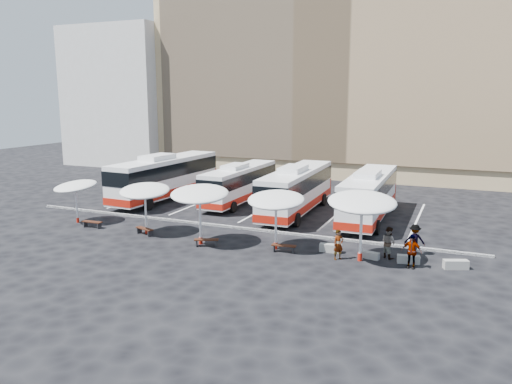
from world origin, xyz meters
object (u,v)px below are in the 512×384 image
at_px(bus_3, 369,194).
at_px(wood_bench_2, 206,241).
at_px(passenger_3, 415,240).
at_px(wood_bench_1, 145,230).
at_px(sunshade_4, 362,202).
at_px(conc_bench_1, 370,255).
at_px(conc_bench_3, 456,264).
at_px(sunshade_3, 276,200).
at_px(bus_0, 166,176).
at_px(passenger_1, 389,243).
at_px(passenger_2, 411,252).
at_px(wood_bench_3, 284,247).
at_px(conc_bench_0, 330,248).
at_px(bus_1, 240,183).
at_px(sunshade_0, 75,186).
at_px(sunshade_1, 145,191).
at_px(wood_bench_0, 92,223).
at_px(sunshade_2, 200,194).
at_px(passenger_0, 338,245).
at_px(conc_bench_2, 408,259).
at_px(bus_2, 297,188).

relative_size(bus_3, wood_bench_2, 7.83).
bearing_deg(passenger_3, wood_bench_1, 0.81).
distance_m(sunshade_4, wood_bench_1, 14.67).
bearing_deg(conc_bench_1, conc_bench_3, 1.29).
bearing_deg(sunshade_3, bus_0, 145.19).
bearing_deg(passenger_1, passenger_2, 175.97).
xyz_separation_m(wood_bench_3, conc_bench_0, (2.54, 1.14, -0.10)).
relative_size(bus_1, passenger_2, 5.93).
bearing_deg(sunshade_0, sunshade_1, -4.63).
bearing_deg(wood_bench_1, wood_bench_0, 179.32).
xyz_separation_m(sunshade_4, wood_bench_2, (-9.29, -1.01, -3.02)).
distance_m(sunshade_3, conc_bench_3, 10.57).
distance_m(bus_0, passenger_3, 23.61).
relative_size(sunshade_2, passenger_0, 2.60).
relative_size(bus_1, passenger_3, 6.01).
xyz_separation_m(wood_bench_2, passenger_1, (10.69, 2.14, 0.57)).
bearing_deg(bus_3, passenger_1, -73.19).
height_order(bus_3, sunshade_3, bus_3).
bearing_deg(passenger_2, passenger_0, -171.87).
bearing_deg(conc_bench_2, wood_bench_0, -177.54).
xyz_separation_m(bus_2, sunshade_1, (-7.39, -9.70, 0.96)).
xyz_separation_m(bus_1, bus_3, (11.41, -1.60, 0.17)).
distance_m(wood_bench_2, passenger_2, 12.11).
relative_size(bus_1, conc_bench_3, 8.47).
relative_size(bus_1, bus_3, 0.91).
bearing_deg(conc_bench_1, wood_bench_0, -177.38).
height_order(sunshade_4, wood_bench_3, sunshade_4).
height_order(conc_bench_0, passenger_3, passenger_3).
relative_size(bus_0, sunshade_0, 3.32).
bearing_deg(sunshade_0, conc_bench_2, 0.40).
relative_size(conc_bench_3, passenger_0, 0.75).
height_order(bus_0, sunshade_2, bus_0).
bearing_deg(passenger_2, conc_bench_2, 110.92).
height_order(bus_2, passenger_3, bus_2).
xyz_separation_m(sunshade_0, passenger_0, (19.66, -0.73, -1.83)).
bearing_deg(bus_1, passenger_3, -29.85).
bearing_deg(conc_bench_2, passenger_1, 156.84).
xyz_separation_m(conc_bench_0, passenger_1, (3.33, 0.24, 0.68)).
height_order(conc_bench_0, passenger_0, passenger_0).
distance_m(bus_1, conc_bench_0, 15.23).
bearing_deg(passenger_0, sunshade_2, 137.47).
xyz_separation_m(sunshade_3, passenger_3, (7.85, 2.13, -2.13)).
xyz_separation_m(sunshade_3, conc_bench_3, (10.18, 0.51, -2.80)).
distance_m(wood_bench_3, conc_bench_1, 5.01).
height_order(sunshade_2, sunshade_4, sunshade_4).
bearing_deg(conc_bench_3, sunshade_1, -177.80).
height_order(bus_2, wood_bench_3, bus_2).
bearing_deg(bus_3, passenger_3, -62.52).
distance_m(bus_0, passenger_1, 22.84).
height_order(sunshade_0, conc_bench_3, sunshade_0).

